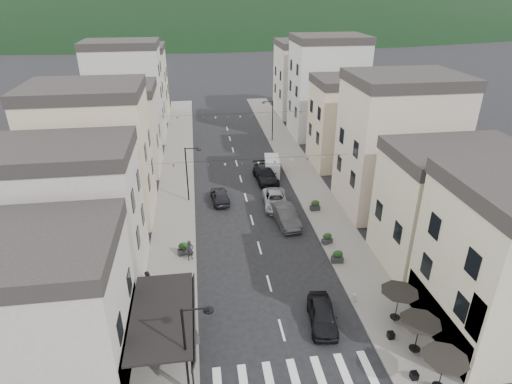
# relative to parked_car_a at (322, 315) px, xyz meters

# --- Properties ---
(sidewalk_left) EXTENTS (4.00, 76.00, 0.12)m
(sidewalk_left) POSITION_rel_parked_car_a_xyz_m (-10.30, 25.77, -0.68)
(sidewalk_left) COLOR slate
(sidewalk_left) RESTS_ON ground
(sidewalk_right) EXTENTS (4.00, 76.00, 0.12)m
(sidewalk_right) POSITION_rel_parked_car_a_xyz_m (4.70, 25.77, -0.68)
(sidewalk_right) COLOR slate
(sidewalk_right) RESTS_ON ground
(hill_backdrop) EXTENTS (640.00, 360.00, 70.00)m
(hill_backdrop) POSITION_rel_parked_car_a_xyz_m (-2.80, 293.77, -0.74)
(hill_backdrop) COLOR black
(hill_backdrop) RESTS_ON ground
(boutique_building) EXTENTS (12.00, 8.00, 8.00)m
(boutique_building) POSITION_rel_parked_car_a_xyz_m (-18.30, -1.23, 3.26)
(boutique_building) COLOR #A7A399
(boutique_building) RESTS_ON ground
(boutique_awning) EXTENTS (3.77, 7.50, 3.28)m
(boutique_awning) POSITION_rel_parked_car_a_xyz_m (-10.05, -1.23, 2.37)
(boutique_awning) COLOR black
(boutique_awning) RESTS_ON ground
(buildings_row_left) EXTENTS (10.20, 54.16, 14.00)m
(buildings_row_left) POSITION_rel_parked_car_a_xyz_m (-17.30, 31.53, 5.38)
(buildings_row_left) COLOR #A7A399
(buildings_row_left) RESTS_ON ground
(buildings_row_right) EXTENTS (10.20, 54.16, 14.50)m
(buildings_row_right) POSITION_rel_parked_car_a_xyz_m (11.70, 30.37, 5.58)
(buildings_row_right) COLOR #B7B191
(buildings_row_right) RESTS_ON ground
(cafe_terrace) EXTENTS (2.50, 8.10, 2.53)m
(cafe_terrace) POSITION_rel_parked_car_a_xyz_m (4.90, -3.43, 1.61)
(cafe_terrace) COLOR black
(cafe_terrace) RESTS_ON ground
(streetlamp_left_near) EXTENTS (1.70, 0.56, 6.00)m
(streetlamp_left_near) POSITION_rel_parked_car_a_xyz_m (-8.62, -4.23, 2.96)
(streetlamp_left_near) COLOR black
(streetlamp_left_near) RESTS_ON ground
(streetlamp_left_far) EXTENTS (1.70, 0.56, 6.00)m
(streetlamp_left_far) POSITION_rel_parked_car_a_xyz_m (-8.62, 19.77, 2.96)
(streetlamp_left_far) COLOR black
(streetlamp_left_far) RESTS_ON ground
(streetlamp_right_far) EXTENTS (1.70, 0.56, 6.00)m
(streetlamp_right_far) POSITION_rel_parked_car_a_xyz_m (3.02, 37.77, 2.96)
(streetlamp_right_far) COLOR black
(streetlamp_right_far) RESTS_ON ground
(bollards) EXTENTS (11.66, 10.26, 0.60)m
(bollards) POSITION_rel_parked_car_a_xyz_m (-2.80, -0.73, -0.32)
(bollards) COLOR gray
(bollards) RESTS_ON ground
(bunting_near) EXTENTS (19.00, 0.28, 0.62)m
(bunting_near) POSITION_rel_parked_car_a_xyz_m (-2.80, 15.77, 4.91)
(bunting_near) COLOR black
(bunting_near) RESTS_ON ground
(bunting_far) EXTENTS (19.00, 0.28, 0.62)m
(bunting_far) POSITION_rel_parked_car_a_xyz_m (-2.80, 31.77, 4.91)
(bunting_far) COLOR black
(bunting_far) RESTS_ON ground
(parked_car_a) EXTENTS (2.31, 4.56, 1.49)m
(parked_car_a) POSITION_rel_parked_car_a_xyz_m (0.00, 0.00, 0.00)
(parked_car_a) COLOR black
(parked_car_a) RESTS_ON ground
(parked_car_b) EXTENTS (2.24, 5.19, 1.66)m
(parked_car_b) POSITION_rel_parked_car_a_xyz_m (0.32, 13.63, 0.09)
(parked_car_b) COLOR #303033
(parked_car_b) RESTS_ON ground
(parked_car_c) EXTENTS (2.76, 5.36, 1.45)m
(parked_car_c) POSITION_rel_parked_car_a_xyz_m (0.00, 17.31, -0.02)
(parked_car_c) COLOR #96989F
(parked_car_c) RESTS_ON ground
(parked_car_d) EXTENTS (2.69, 5.77, 1.63)m
(parked_car_d) POSITION_rel_parked_car_a_xyz_m (0.00, 23.72, 0.07)
(parked_car_d) COLOR black
(parked_car_d) RESTS_ON ground
(parked_car_e) EXTENTS (2.06, 4.38, 1.45)m
(parked_car_e) POSITION_rel_parked_car_a_xyz_m (-5.60, 19.13, -0.02)
(parked_car_e) COLOR black
(parked_car_e) RESTS_ON ground
(delivery_van) EXTENTS (2.24, 4.49, 2.06)m
(delivery_van) POSITION_rel_parked_car_a_xyz_m (1.16, 25.96, 0.27)
(delivery_van) COLOR #BCBCBE
(delivery_van) RESTS_ON ground
(pedestrian_a) EXTENTS (0.77, 0.69, 1.77)m
(pedestrian_a) POSITION_rel_parked_car_a_xyz_m (-8.75, 8.70, 0.26)
(pedestrian_a) COLOR black
(pedestrian_a) RESTS_ON sidewalk_left
(pedestrian_b) EXTENTS (1.11, 1.10, 1.82)m
(pedestrian_b) POSITION_rel_parked_car_a_xyz_m (-11.82, 4.84, 0.28)
(pedestrian_b) COLOR black
(pedestrian_b) RESTS_ON sidewalk_left
(planter_la) EXTENTS (1.20, 0.89, 1.20)m
(planter_la) POSITION_rel_parked_car_a_xyz_m (-8.80, -0.66, -0.04)
(planter_la) COLOR #2F2F32
(planter_la) RESTS_ON sidewalk_left
(planter_lb) EXTENTS (1.10, 0.82, 1.10)m
(planter_lb) POSITION_rel_parked_car_a_xyz_m (-9.31, 9.59, -0.09)
(planter_lb) COLOR #29282B
(planter_lb) RESTS_ON sidewalk_left
(planter_ra) EXTENTS (1.03, 0.64, 1.09)m
(planter_ra) POSITION_rel_parked_car_a_xyz_m (3.20, 6.62, -0.10)
(planter_ra) COLOR #2A2A2C
(planter_ra) RESTS_ON sidewalk_right
(planter_rb) EXTENTS (1.02, 0.78, 1.02)m
(planter_rb) POSITION_rel_parked_car_a_xyz_m (3.20, 9.51, -0.13)
(planter_rb) COLOR #2C2C2E
(planter_rb) RESTS_ON sidewalk_right
(planter_rc) EXTENTS (1.00, 0.58, 1.10)m
(planter_rc) POSITION_rel_parked_car_a_xyz_m (3.78, 15.72, -0.09)
(planter_rc) COLOR #28282A
(planter_rc) RESTS_ON sidewalk_right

